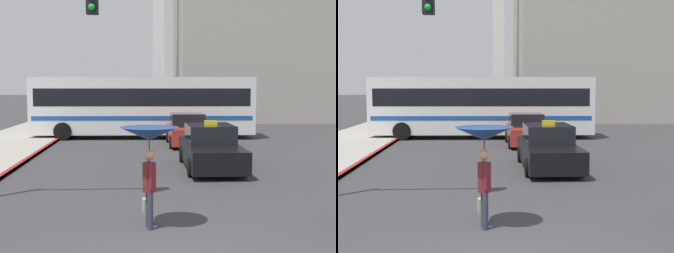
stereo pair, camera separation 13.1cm
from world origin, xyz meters
The scene contains 5 objects.
taxi centered at (2.04, 8.46, 0.69)m, with size 1.91×4.77×1.69m.
sedan_red centered at (1.90, 14.99, 0.70)m, with size 1.91×4.12×1.55m.
city_bus centered at (-0.23, 18.39, 1.87)m, with size 12.21×2.96×3.36m.
pedestrian_with_umbrella centered at (-0.24, 1.62, 1.74)m, with size 1.18×1.18×2.06m.
traffic_light centered at (-3.65, 3.71, 3.97)m, with size 3.83×0.38×5.69m.
Camera 1 is at (-0.43, -7.68, 2.88)m, focal length 50.00 mm.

